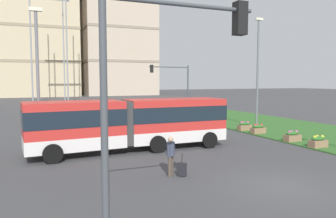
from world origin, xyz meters
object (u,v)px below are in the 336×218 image
(flower_planter_4, at_px, (244,126))
(streetlight_median, at_px, (258,69))
(rolling_suitcase, at_px, (182,169))
(pedestrian_crossing, at_px, (171,153))
(streetlight_left, at_px, (38,73))
(articulated_bus, at_px, (131,123))
(flower_planter_2, at_px, (292,136))
(flower_planter_3, at_px, (258,129))
(car_silver_hatch, at_px, (61,113))
(flower_planter_5, at_px, (218,120))
(traffic_light_near_left, at_px, (157,80))
(flower_planter_1, at_px, (318,142))
(apartment_tower_centre, at_px, (117,32))
(traffic_light_far_right, at_px, (175,82))

(flower_planter_4, bearing_deg, streetlight_median, 25.19)
(rolling_suitcase, bearing_deg, pedestrian_crossing, 156.04)
(streetlight_left, bearing_deg, articulated_bus, -19.33)
(articulated_bus, height_order, flower_planter_2, articulated_bus)
(flower_planter_3, distance_m, streetlight_left, 16.22)
(car_silver_hatch, relative_size, flower_planter_5, 4.05)
(articulated_bus, relative_size, traffic_light_near_left, 1.97)
(flower_planter_1, xyz_separation_m, apartment_tower_centre, (7.96, 81.24, 17.93))
(traffic_light_far_right, bearing_deg, streetlight_median, -66.47)
(rolling_suitcase, relative_size, traffic_light_near_left, 0.16)
(articulated_bus, bearing_deg, streetlight_median, 19.80)
(flower_planter_4, relative_size, traffic_light_far_right, 0.19)
(car_silver_hatch, bearing_deg, pedestrian_crossing, -83.44)
(flower_planter_3, bearing_deg, traffic_light_near_left, -134.90)
(streetlight_median, bearing_deg, pedestrian_crossing, -140.69)
(car_silver_hatch, distance_m, flower_planter_1, 24.80)
(pedestrian_crossing, bearing_deg, flower_planter_5, 51.84)
(pedestrian_crossing, bearing_deg, flower_planter_1, 9.95)
(rolling_suitcase, xyz_separation_m, traffic_light_near_left, (-3.34, -5.76, 3.84))
(articulated_bus, height_order, pedestrian_crossing, articulated_bus)
(rolling_suitcase, bearing_deg, streetlight_median, 40.89)
(flower_planter_4, height_order, traffic_light_near_left, traffic_light_near_left)
(articulated_bus, bearing_deg, apartment_tower_centre, 76.44)
(car_silver_hatch, height_order, apartment_tower_centre, apartment_tower_centre)
(traffic_light_far_right, relative_size, apartment_tower_centre, 0.16)
(pedestrian_crossing, xyz_separation_m, apartment_tower_centre, (18.56, 83.09, 17.36))
(rolling_suitcase, relative_size, flower_planter_2, 0.88)
(flower_planter_2, bearing_deg, flower_planter_4, 90.00)
(flower_planter_1, height_order, streetlight_median, streetlight_median)
(flower_planter_5, height_order, apartment_tower_centre, apartment_tower_centre)
(pedestrian_crossing, xyz_separation_m, flower_planter_4, (10.60, 9.34, -0.58))
(streetlight_left, xyz_separation_m, apartment_tower_centre, (23.64, 75.65, 13.80))
(rolling_suitcase, xyz_separation_m, flower_planter_4, (10.15, 9.54, 0.11))
(rolling_suitcase, xyz_separation_m, streetlight_median, (12.05, 10.43, 4.84))
(flower_planter_5, bearing_deg, apartment_tower_centre, 83.48)
(traffic_light_near_left, distance_m, streetlight_median, 22.36)
(car_silver_hatch, height_order, flower_planter_4, car_silver_hatch)
(articulated_bus, xyz_separation_m, streetlight_left, (-4.98, 1.75, 2.90))
(articulated_bus, relative_size, flower_planter_4, 10.85)
(articulated_bus, xyz_separation_m, flower_planter_4, (10.70, 3.64, -1.23))
(flower_planter_5, height_order, streetlight_median, streetlight_median)
(rolling_suitcase, height_order, flower_planter_4, rolling_suitcase)
(pedestrian_crossing, distance_m, traffic_light_near_left, 7.33)
(rolling_suitcase, relative_size, flower_planter_3, 0.88)
(rolling_suitcase, height_order, flower_planter_5, rolling_suitcase)
(flower_planter_1, distance_m, flower_planter_3, 5.71)
(flower_planter_3, relative_size, flower_planter_4, 1.00)
(flower_planter_2, bearing_deg, car_silver_hatch, 125.05)
(streetlight_left, relative_size, apartment_tower_centre, 0.22)
(flower_planter_4, bearing_deg, car_silver_hatch, 134.42)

